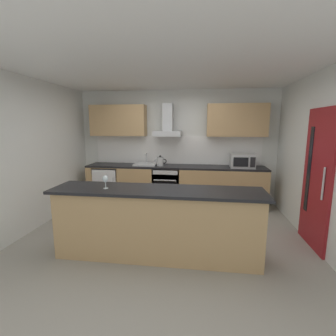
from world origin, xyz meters
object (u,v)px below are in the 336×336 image
microwave (242,161)px  sink (145,164)px  oven (167,185)px  refrigerator (109,184)px  kettle (160,161)px  range_hood (168,126)px  wine_glass (105,179)px

microwave → sink: size_ratio=1.00×
oven → refrigerator: oven is taller
sink → kettle: (0.35, -0.04, 0.08)m
oven → range_hood: 1.33m
oven → sink: 0.68m
microwave → range_hood: bearing=174.5°
microwave → kettle: bearing=-179.8°
microwave → sink: bearing=179.0°
refrigerator → wine_glass: (0.89, -2.34, 0.66)m
oven → range_hood: size_ratio=1.11×
sink → range_hood: (0.50, 0.12, 0.86)m
oven → refrigerator: bearing=-179.9°
sink → wine_glass: bearing=-90.1°
sink → kettle: size_ratio=1.73×
oven → wine_glass: size_ratio=4.50×
microwave → wine_glass: 3.15m
oven → refrigerator: size_ratio=0.94×
refrigerator → kettle: bearing=-1.4°
oven → sink: size_ratio=1.60×
wine_glass → microwave: bearing=47.2°
oven → microwave: (1.64, -0.03, 0.59)m
oven → wine_glass: 2.47m
microwave → kettle: (-1.79, -0.01, -0.04)m
sink → wine_glass: size_ratio=2.81×
kettle → range_hood: bearing=47.8°
wine_glass → kettle: bearing=81.3°
kettle → sink: bearing=172.7°
microwave → kettle: microwave is taller
sink → microwave: bearing=-1.0°
sink → wine_glass: sink is taller
refrigerator → sink: (0.89, 0.01, 0.50)m
refrigerator → wine_glass: wine_glass is taller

